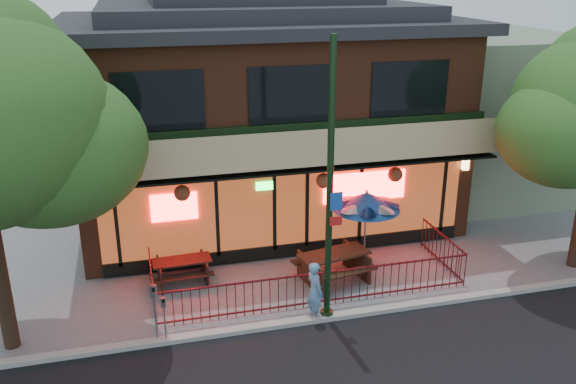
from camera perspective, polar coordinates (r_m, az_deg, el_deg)
The scene contains 12 objects.
ground at distance 16.09m, azimuth 3.18°, elevation -10.91°, with size 80.00×80.00×0.00m, color gray.
curb at distance 15.65m, azimuth 3.75°, elevation -11.63°, with size 80.00×0.25×0.12m, color #999993.
restaurant_building at distance 21.06m, azimuth -2.54°, elevation 8.76°, with size 12.96×9.49×8.05m.
neighbor_building at distance 25.25m, azimuth 17.75°, elevation 7.14°, with size 6.00×7.00×6.00m, color slate.
patio_fence at distance 16.19m, azimuth 2.68°, elevation -8.11°, with size 8.44×2.62×1.00m.
street_light at distance 14.35m, azimuth 3.91°, elevation -0.90°, with size 0.43×0.32×7.00m.
picnic_table_left at distance 17.39m, azimuth -9.87°, elevation -6.96°, with size 1.66×1.30×0.69m.
picnic_table_right at distance 17.24m, azimuth 4.31°, elevation -6.57°, with size 2.24×1.89×0.84m.
patio_umbrella at distance 17.86m, azimuth 7.35°, elevation -0.82°, with size 2.00×2.00×2.28m.
pedestrian at distance 15.32m, azimuth 2.51°, elevation -9.23°, with size 0.57×0.37×1.56m, color #5D8CBB.
parking_meter_near at distance 14.68m, azimuth -11.51°, elevation -10.96°, with size 0.12×0.11×1.20m.
parking_meter_far at distance 14.62m, azimuth -12.38°, elevation -10.18°, with size 0.17×0.16×1.51m.
Camera 1 is at (-4.32, -13.07, 8.32)m, focal length 38.00 mm.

